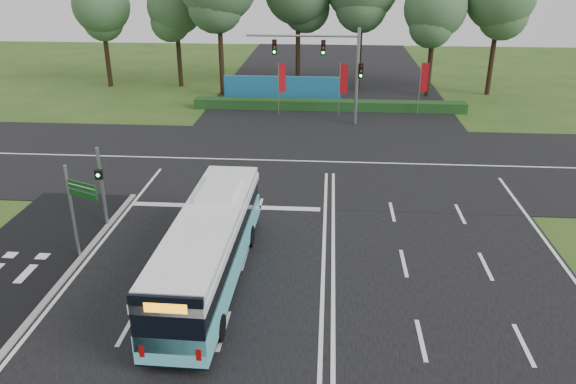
% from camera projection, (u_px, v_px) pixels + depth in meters
% --- Properties ---
extents(ground, '(120.00, 120.00, 0.00)m').
position_uv_depth(ground, '(324.00, 261.00, 23.33)').
color(ground, '#2C4C19').
rests_on(ground, ground).
extents(road_main, '(20.00, 120.00, 0.04)m').
position_uv_depth(road_main, '(324.00, 261.00, 23.32)').
color(road_main, black).
rests_on(road_main, ground).
extents(road_cross, '(120.00, 14.00, 0.05)m').
position_uv_depth(road_cross, '(327.00, 162.00, 34.32)').
color(road_cross, black).
rests_on(road_cross, ground).
extents(kerb_strip, '(0.25, 18.00, 0.12)m').
position_uv_depth(kerb_strip, '(56.00, 289.00, 21.25)').
color(kerb_strip, gray).
rests_on(kerb_strip, ground).
extents(city_bus, '(2.48, 10.87, 3.11)m').
position_uv_depth(city_bus, '(209.00, 247.00, 21.19)').
color(city_bus, '#5ECFDB').
rests_on(city_bus, ground).
extents(pedestrian_signal, '(0.32, 0.43, 3.85)m').
position_uv_depth(pedestrian_signal, '(101.00, 184.00, 25.52)').
color(pedestrian_signal, gray).
rests_on(pedestrian_signal, ground).
extents(street_sign, '(1.49, 0.73, 4.14)m').
position_uv_depth(street_sign, '(77.00, 203.00, 22.43)').
color(street_sign, gray).
rests_on(street_sign, ground).
extents(banner_flag_left, '(0.59, 0.25, 4.16)m').
position_uv_depth(banner_flag_left, '(281.00, 81.00, 43.19)').
color(banner_flag_left, gray).
rests_on(banner_flag_left, ground).
extents(banner_flag_mid, '(0.62, 0.11, 4.22)m').
position_uv_depth(banner_flag_mid, '(343.00, 82.00, 42.68)').
color(banner_flag_mid, gray).
rests_on(banner_flag_mid, ground).
extents(banner_flag_right, '(0.62, 0.13, 4.18)m').
position_uv_depth(banner_flag_right, '(423.00, 80.00, 43.35)').
color(banner_flag_right, gray).
rests_on(banner_flag_right, ground).
extents(traffic_light_gantry, '(8.41, 0.28, 7.00)m').
position_uv_depth(traffic_light_gantry, '(333.00, 61.00, 40.29)').
color(traffic_light_gantry, gray).
rests_on(traffic_light_gantry, ground).
extents(hedge, '(22.00, 1.20, 0.80)m').
position_uv_depth(hedge, '(329.00, 105.00, 45.64)').
color(hedge, '#153914').
rests_on(hedge, ground).
extents(blue_hoarding, '(10.00, 0.30, 2.20)m').
position_uv_depth(blue_hoarding, '(282.00, 89.00, 47.94)').
color(blue_hoarding, '#1A618F').
rests_on(blue_hoarding, ground).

